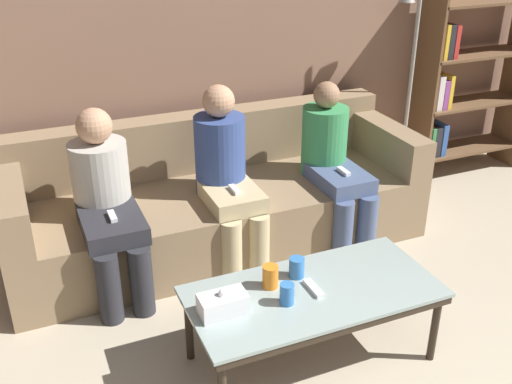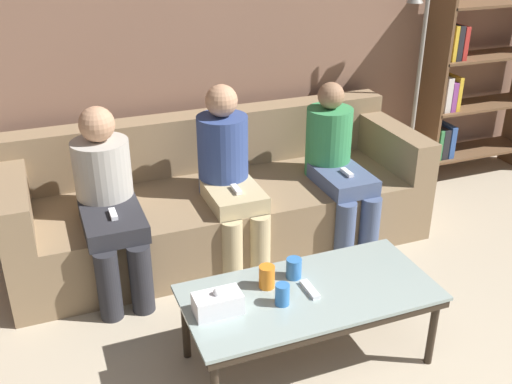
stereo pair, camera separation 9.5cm
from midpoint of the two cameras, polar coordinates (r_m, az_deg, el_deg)
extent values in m
cube|color=#8C6651|center=(4.20, -7.47, 14.60)|extent=(12.00, 0.06, 2.60)
cube|color=#897051|center=(4.02, -4.19, -2.29)|extent=(2.70, 0.93, 0.42)
cube|color=#897051|center=(4.17, -6.04, 4.86)|extent=(2.70, 0.20, 0.39)
cube|color=#897051|center=(3.71, -23.08, -1.00)|extent=(0.18, 0.93, 0.27)
cube|color=#897051|center=(4.40, 11.39, 4.81)|extent=(0.18, 0.93, 0.27)
cube|color=#8C9E99|center=(2.95, 4.55, -9.44)|extent=(1.23, 0.59, 0.02)
cube|color=#2D2319|center=(2.96, 4.53, -9.90)|extent=(1.20, 0.58, 0.04)
cylinder|color=#2D2319|center=(3.19, 15.77, -12.53)|extent=(0.04, 0.04, 0.36)
cylinder|color=#2D2319|center=(3.10, -7.30, -12.83)|extent=(0.04, 0.04, 0.36)
cylinder|color=#2D2319|center=(3.50, 10.91, -8.13)|extent=(0.04, 0.04, 0.36)
cylinder|color=#3372BF|center=(3.00, 2.98, -7.20)|extent=(0.08, 0.08, 0.10)
cylinder|color=#3372BF|center=(2.82, 1.99, -9.68)|extent=(0.07, 0.07, 0.11)
cylinder|color=orange|center=(2.92, 0.44, -8.06)|extent=(0.08, 0.08, 0.12)
cube|color=white|center=(2.76, -4.17, -10.62)|extent=(0.22, 0.12, 0.10)
sphere|color=white|center=(2.73, -4.21, -9.57)|extent=(0.04, 0.04, 0.04)
cube|color=white|center=(2.93, 4.57, -9.14)|extent=(0.04, 0.15, 0.02)
cube|color=brown|center=(4.95, 15.17, 9.80)|extent=(0.02, 0.32, 1.61)
cube|color=brown|center=(5.44, 18.48, 4.02)|extent=(0.96, 0.32, 0.02)
cube|color=#38844C|center=(5.14, 15.25, 4.85)|extent=(0.03, 0.24, 0.25)
cube|color=#232328|center=(5.17, 15.70, 4.90)|extent=(0.06, 0.24, 0.25)
cube|color=#33569E|center=(5.21, 16.28, 5.07)|extent=(0.05, 0.24, 0.27)
cube|color=brown|center=(5.31, 19.09, 8.06)|extent=(0.96, 0.32, 0.02)
cube|color=silver|center=(5.02, 15.89, 9.27)|extent=(0.05, 0.24, 0.27)
cube|color=#8E4293|center=(5.06, 16.36, 9.10)|extent=(0.04, 0.24, 0.23)
cube|color=gold|center=(5.08, 16.78, 9.33)|extent=(0.04, 0.24, 0.27)
cube|color=brown|center=(5.21, 19.74, 12.27)|extent=(0.96, 0.32, 0.02)
cube|color=gold|center=(4.92, 16.37, 13.70)|extent=(0.03, 0.24, 0.26)
cube|color=#232328|center=(4.95, 16.79, 13.70)|extent=(0.05, 0.24, 0.26)
cube|color=red|center=(4.98, 17.26, 13.66)|extent=(0.04, 0.24, 0.25)
cube|color=brown|center=(5.14, 20.44, 16.62)|extent=(0.96, 0.32, 0.02)
cylinder|color=gray|center=(4.97, 12.85, 0.29)|extent=(0.26, 0.26, 0.02)
cylinder|color=gray|center=(4.67, 13.91, 10.00)|extent=(0.03, 0.03, 1.77)
cylinder|color=#28282D|center=(3.41, -14.61, -8.86)|extent=(0.13, 0.13, 0.42)
cylinder|color=#28282D|center=(3.43, -11.64, -8.29)|extent=(0.13, 0.13, 0.42)
cube|color=#28282D|center=(3.50, -14.34, -2.84)|extent=(0.34, 0.50, 0.10)
cylinder|color=#B7B2A8|center=(3.65, -15.31, 1.26)|extent=(0.34, 0.34, 0.45)
sphere|color=tan|center=(3.53, -15.93, 6.07)|extent=(0.21, 0.21, 0.21)
cube|color=white|center=(3.42, -14.31, -2.26)|extent=(0.04, 0.12, 0.02)
cylinder|color=tan|center=(3.62, -3.11, -5.76)|extent=(0.13, 0.13, 0.42)
cylinder|color=tan|center=(3.68, -0.47, -5.19)|extent=(0.13, 0.13, 0.42)
cube|color=tan|center=(3.69, -3.01, -0.43)|extent=(0.32, 0.41, 0.10)
cylinder|color=#334784|center=(3.78, -4.17, 3.55)|extent=(0.32, 0.32, 0.50)
sphere|color=tan|center=(3.66, -4.34, 8.63)|extent=(0.20, 0.20, 0.20)
cube|color=white|center=(3.63, -2.81, 0.22)|extent=(0.04, 0.12, 0.02)
cylinder|color=#47567A|center=(3.87, 7.55, -3.71)|extent=(0.13, 0.13, 0.42)
cylinder|color=#47567A|center=(3.96, 9.81, -3.18)|extent=(0.13, 0.13, 0.42)
cube|color=#47567A|center=(3.96, 7.28, 1.35)|extent=(0.31, 0.45, 0.10)
cylinder|color=#388E51|center=(4.07, 5.85, 4.87)|extent=(0.31, 0.31, 0.46)
sphere|color=#997051|center=(3.97, 6.06, 9.18)|extent=(0.17, 0.17, 0.17)
cube|color=white|center=(3.90, 7.66, 1.96)|extent=(0.04, 0.12, 0.02)
camera|label=1|loc=(0.05, -90.83, -0.41)|focal=42.00mm
camera|label=2|loc=(0.05, 89.17, 0.41)|focal=42.00mm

